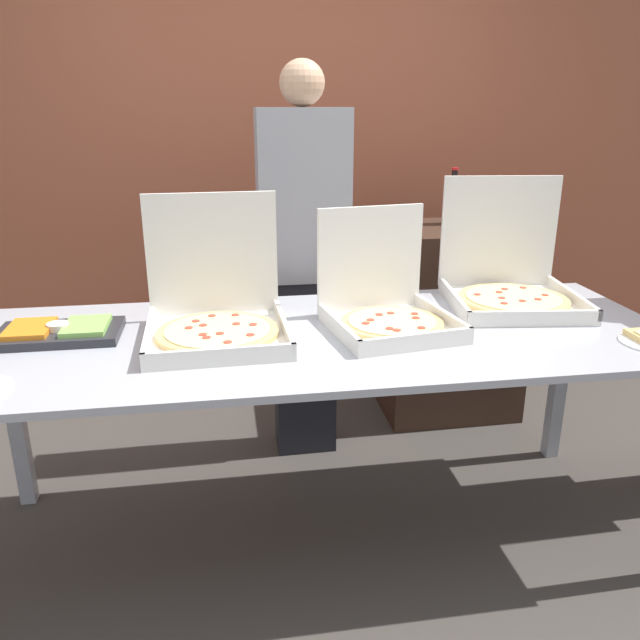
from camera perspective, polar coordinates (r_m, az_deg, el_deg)
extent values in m
plane|color=#423D38|center=(2.61, 0.00, -19.06)|extent=(16.00, 16.00, 0.00)
cube|color=#9E5138|center=(3.75, -4.23, 15.77)|extent=(10.00, 0.06, 2.80)
cube|color=#A8AAB2|center=(2.19, 0.00, -1.54)|extent=(2.49, 0.95, 0.02)
cube|color=#A8AAB2|center=(2.86, -26.10, -7.75)|extent=(0.06, 0.06, 0.83)
cube|color=#A8AAB2|center=(3.12, 21.03, -4.86)|extent=(0.06, 0.06, 0.83)
cube|color=silver|center=(2.22, 6.56, -0.78)|extent=(0.47, 0.47, 0.02)
cube|color=silver|center=(2.04, 8.86, -1.77)|extent=(0.41, 0.08, 0.04)
cube|color=silver|center=(2.14, 1.75, -0.58)|extent=(0.08, 0.41, 0.04)
cube|color=silver|center=(2.30, 11.10, 0.45)|extent=(0.08, 0.41, 0.04)
cube|color=silver|center=(2.35, 4.61, 5.63)|extent=(0.41, 0.08, 0.39)
cylinder|color=#DBB26B|center=(2.21, 6.58, -0.32)|extent=(0.36, 0.36, 0.02)
cylinder|color=beige|center=(2.21, 6.59, -0.05)|extent=(0.31, 0.31, 0.00)
cylinder|color=#C13D2D|center=(2.24, 8.76, 0.20)|extent=(0.03, 0.03, 0.00)
cylinder|color=#C13D2D|center=(2.29, 8.64, 0.58)|extent=(0.03, 0.03, 0.00)
cylinder|color=#C13D2D|center=(2.28, 6.48, 0.64)|extent=(0.03, 0.03, 0.00)
cylinder|color=#C13D2D|center=(2.26, 5.43, 0.50)|extent=(0.03, 0.03, 0.00)
cylinder|color=#C13D2D|center=(2.20, 4.64, 0.01)|extent=(0.03, 0.03, 0.00)
cylinder|color=#C13D2D|center=(2.17, 4.19, -0.29)|extent=(0.03, 0.03, 0.00)
cylinder|color=#C13D2D|center=(2.12, 6.38, -0.77)|extent=(0.03, 0.03, 0.00)
cylinder|color=#C13D2D|center=(2.11, 7.04, -0.92)|extent=(0.03, 0.03, 0.00)
cylinder|color=#C13D2D|center=(2.14, 9.26, -0.71)|extent=(0.03, 0.03, 0.00)
cube|color=silver|center=(2.15, -9.31, -1.61)|extent=(0.49, 0.49, 0.02)
cube|color=silver|center=(1.92, -9.14, -3.12)|extent=(0.47, 0.03, 0.04)
cube|color=silver|center=(2.15, -15.43, -1.22)|extent=(0.03, 0.47, 0.04)
cube|color=silver|center=(2.15, -3.29, -0.49)|extent=(0.03, 0.47, 0.04)
cube|color=silver|center=(2.32, -9.81, 5.92)|extent=(0.47, 0.03, 0.45)
cylinder|color=#DBB26B|center=(2.14, -9.34, -1.13)|extent=(0.41, 0.41, 0.02)
cylinder|color=beige|center=(2.14, -9.35, -0.86)|extent=(0.36, 0.36, 0.00)
cylinder|color=#C13D2D|center=(2.16, -6.13, -0.41)|extent=(0.03, 0.03, 0.00)
cylinder|color=#C13D2D|center=(2.17, -7.66, -0.34)|extent=(0.03, 0.03, 0.00)
cylinder|color=#C13D2D|center=(2.27, -7.75, 0.47)|extent=(0.03, 0.03, 0.00)
cylinder|color=#C13D2D|center=(2.27, -9.85, 0.40)|extent=(0.03, 0.03, 0.00)
cylinder|color=#C13D2D|center=(2.23, -11.28, -0.09)|extent=(0.03, 0.03, 0.00)
cylinder|color=#C13D2D|center=(2.18, -10.65, -0.46)|extent=(0.03, 0.03, 0.00)
cylinder|color=#C13D2D|center=(2.16, -11.91, -0.69)|extent=(0.03, 0.03, 0.00)
cylinder|color=#C13D2D|center=(2.09, -10.66, -1.30)|extent=(0.03, 0.03, 0.00)
cylinder|color=#C13D2D|center=(2.06, -10.34, -1.58)|extent=(0.03, 0.03, 0.00)
cylinder|color=#C13D2D|center=(2.09, -9.15, -1.22)|extent=(0.03, 0.03, 0.00)
cylinder|color=#C13D2D|center=(2.01, -8.44, -2.01)|extent=(0.03, 0.03, 0.00)
cylinder|color=#C13D2D|center=(2.06, -6.39, -1.35)|extent=(0.03, 0.03, 0.00)
cube|color=silver|center=(2.59, 17.19, 1.38)|extent=(0.55, 0.55, 0.02)
cube|color=silver|center=(2.37, 19.04, 0.33)|extent=(0.49, 0.08, 0.04)
cube|color=silver|center=(2.52, 12.15, 2.01)|extent=(0.08, 0.49, 0.04)
cube|color=silver|center=(2.67, 22.06, 2.00)|extent=(0.08, 0.49, 0.04)
cube|color=silver|center=(2.77, 16.03, 7.77)|extent=(0.49, 0.08, 0.47)
cylinder|color=#DBB26B|center=(2.59, 17.23, 1.78)|extent=(0.43, 0.43, 0.02)
cylinder|color=beige|center=(2.58, 17.25, 2.01)|extent=(0.37, 0.37, 0.00)
cylinder|color=#C13D2D|center=(2.64, 19.89, 2.17)|extent=(0.03, 0.03, 0.00)
cylinder|color=#C13D2D|center=(2.72, 18.07, 2.83)|extent=(0.03, 0.03, 0.00)
cylinder|color=#C13D2D|center=(2.68, 16.53, 2.74)|extent=(0.03, 0.03, 0.00)
cylinder|color=#C13D2D|center=(2.63, 16.06, 2.47)|extent=(0.03, 0.03, 0.00)
cylinder|color=#C13D2D|center=(2.57, 14.18, 2.29)|extent=(0.03, 0.03, 0.00)
cylinder|color=#C13D2D|center=(2.55, 16.28, 1.96)|extent=(0.03, 0.03, 0.00)
cylinder|color=#C13D2D|center=(2.48, 16.49, 1.48)|extent=(0.03, 0.03, 0.00)
cylinder|color=#C13D2D|center=(2.53, 18.01, 1.68)|extent=(0.03, 0.03, 0.00)
cylinder|color=#C13D2D|center=(2.57, 19.31, 1.81)|extent=(0.03, 0.03, 0.00)
cube|color=#28282D|center=(2.32, -22.76, -1.17)|extent=(0.41, 0.24, 0.03)
cube|color=orange|center=(2.34, -25.03, -0.75)|extent=(0.14, 0.20, 0.02)
cube|color=#8CC65B|center=(2.29, -20.59, -0.52)|extent=(0.14, 0.20, 0.02)
cylinder|color=white|center=(2.31, -22.84, -0.54)|extent=(0.07, 0.07, 0.02)
cube|color=#382319|center=(3.45, 11.55, 0.03)|extent=(0.71, 0.56, 1.02)
cylinder|color=black|center=(3.39, 12.03, 10.22)|extent=(0.09, 0.09, 0.19)
cone|color=black|center=(3.37, 12.18, 12.27)|extent=(0.09, 0.09, 0.05)
cylinder|color=black|center=(3.37, 12.23, 12.98)|extent=(0.03, 0.03, 0.03)
cylinder|color=red|center=(3.37, 12.25, 13.36)|extent=(0.04, 0.04, 0.01)
cylinder|color=silver|center=(3.44, 14.72, 9.54)|extent=(0.07, 0.07, 0.12)
cylinder|color=silver|center=(3.44, 14.81, 10.56)|extent=(0.06, 0.06, 0.00)
cube|color=black|center=(3.00, -1.43, -4.08)|extent=(0.28, 0.20, 0.86)
cube|color=#99999E|center=(2.79, -1.56, 11.24)|extent=(0.40, 0.22, 0.74)
sphere|color=tan|center=(2.76, -1.65, 20.86)|extent=(0.19, 0.19, 0.19)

